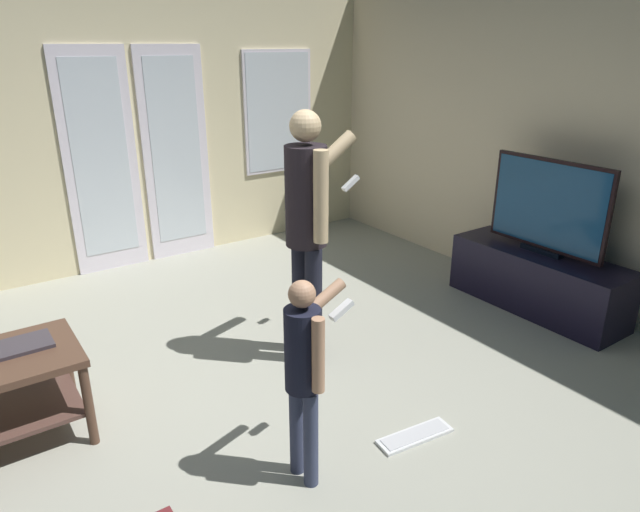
{
  "coord_description": "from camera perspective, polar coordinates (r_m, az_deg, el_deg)",
  "views": [
    {
      "loc": [
        -1.14,
        -2.54,
        2.02
      ],
      "look_at": [
        0.72,
        0.14,
        0.79
      ],
      "focal_mm": 31.62,
      "sensor_mm": 36.0,
      "label": 1
    }
  ],
  "objects": [
    {
      "name": "flat_screen_tv",
      "position": [
        4.65,
        22.08,
        4.64
      ],
      "size": [
        0.08,
        0.98,
        0.74
      ],
      "color": "black",
      "rests_on": "tv_stand"
    },
    {
      "name": "wall_back_with_doors",
      "position": [
        5.48,
        -22.0,
        11.66
      ],
      "size": [
        6.04,
        0.09,
        2.66
      ],
      "color": "beige",
      "rests_on": "ground_plane"
    },
    {
      "name": "laptop_closed",
      "position": [
        3.4,
        -28.14,
        -8.01
      ],
      "size": [
        0.32,
        0.22,
        0.02
      ],
      "primitive_type": "cube",
      "rotation": [
        0.0,
        0.0,
        0.01
      ],
      "color": "#38313A",
      "rests_on": "coffee_table"
    },
    {
      "name": "tv_stand",
      "position": [
        4.84,
        21.16,
        -2.34
      ],
      "size": [
        0.47,
        1.4,
        0.48
      ],
      "color": "black",
      "rests_on": "ground_plane"
    },
    {
      "name": "ground_plane",
      "position": [
        3.45,
        -8.85,
        -15.69
      ],
      "size": [
        6.04,
        5.57,
        0.02
      ],
      "primitive_type": "cube",
      "color": "#A2A191"
    },
    {
      "name": "wall_right_plain",
      "position": [
        4.9,
        23.82,
        10.75
      ],
      "size": [
        0.06,
        5.57,
        2.63
      ],
      "color": "beige",
      "rests_on": "ground_plane"
    },
    {
      "name": "person_child",
      "position": [
        2.64,
        -1.55,
        -10.91
      ],
      "size": [
        0.48,
        0.31,
        1.06
      ],
      "color": "#373D58",
      "rests_on": "ground_plane"
    },
    {
      "name": "person_adult",
      "position": [
        3.57,
        -1.22,
        4.02
      ],
      "size": [
        0.67,
        0.45,
        1.66
      ],
      "color": "black",
      "rests_on": "ground_plane"
    },
    {
      "name": "loose_keyboard",
      "position": [
        3.28,
        9.58,
        -17.49
      ],
      "size": [
        0.45,
        0.18,
        0.02
      ],
      "color": "white",
      "rests_on": "ground_plane"
    }
  ]
}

